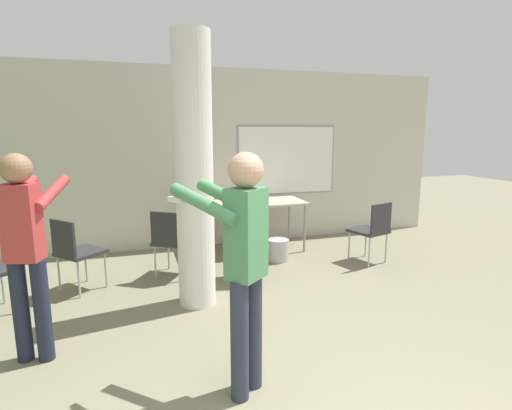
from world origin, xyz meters
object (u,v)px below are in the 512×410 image
at_px(chair_mid_room, 373,228).
at_px(person_watching_back, 26,242).
at_px(chair_table_front, 245,239).
at_px(chair_near_pillar, 75,249).
at_px(bottle_on_table, 255,194).
at_px(person_playing_front, 243,256).
at_px(chair_table_left, 171,238).
at_px(folding_table, 253,205).

bearing_deg(chair_mid_room, person_watching_back, -162.52).
xyz_separation_m(chair_mid_room, chair_table_front, (-1.86, -0.03, 0.00)).
bearing_deg(person_watching_back, chair_mid_room, 17.48).
relative_size(chair_mid_room, chair_near_pillar, 1.00).
bearing_deg(bottle_on_table, person_playing_front, -108.59).
distance_m(bottle_on_table, person_watching_back, 3.50).
bearing_deg(person_watching_back, person_playing_front, -31.25).
relative_size(bottle_on_table, person_playing_front, 0.17).
distance_m(bottle_on_table, chair_mid_room, 1.80).
relative_size(bottle_on_table, chair_near_pillar, 0.34).
xyz_separation_m(chair_mid_room, chair_near_pillar, (-3.82, 0.14, 0.00)).
relative_size(chair_mid_room, person_watching_back, 0.52).
relative_size(chair_table_left, chair_mid_room, 1.00).
bearing_deg(bottle_on_table, chair_near_pillar, -158.71).
xyz_separation_m(bottle_on_table, person_playing_front, (-1.10, -3.26, 0.12)).
xyz_separation_m(bottle_on_table, chair_table_front, (-0.48, -1.13, -0.37)).
height_order(folding_table, bottle_on_table, bottle_on_table).
bearing_deg(chair_near_pillar, chair_table_left, 7.48).
relative_size(folding_table, chair_mid_room, 1.83).
distance_m(chair_mid_room, person_playing_front, 3.32).
bearing_deg(chair_near_pillar, bottle_on_table, 21.29).
height_order(chair_table_front, person_watching_back, person_watching_back).
distance_m(chair_table_left, person_watching_back, 2.04).
relative_size(folding_table, chair_table_left, 1.83).
height_order(chair_mid_room, person_playing_front, person_playing_front).
bearing_deg(person_playing_front, bottle_on_table, 71.41).
distance_m(chair_mid_room, person_watching_back, 4.19).
bearing_deg(folding_table, chair_table_left, -148.72).
distance_m(chair_table_left, chair_near_pillar, 1.11).
bearing_deg(person_playing_front, chair_near_pillar, 120.33).
xyz_separation_m(chair_near_pillar, person_watching_back, (-0.15, -1.39, 0.48)).
relative_size(chair_table_front, chair_near_pillar, 1.00).
height_order(chair_table_left, person_playing_front, person_playing_front).
bearing_deg(person_playing_front, chair_table_left, 95.89).
bearing_deg(chair_near_pillar, folding_table, 21.34).
bearing_deg(chair_near_pillar, person_watching_back, -96.26).
distance_m(chair_table_left, chair_mid_room, 2.74).
bearing_deg(chair_mid_room, folding_table, 142.52).
distance_m(chair_table_left, person_playing_front, 2.51).
height_order(folding_table, person_watching_back, person_watching_back).
height_order(chair_table_front, person_playing_front, person_playing_front).
height_order(bottle_on_table, chair_table_left, bottle_on_table).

